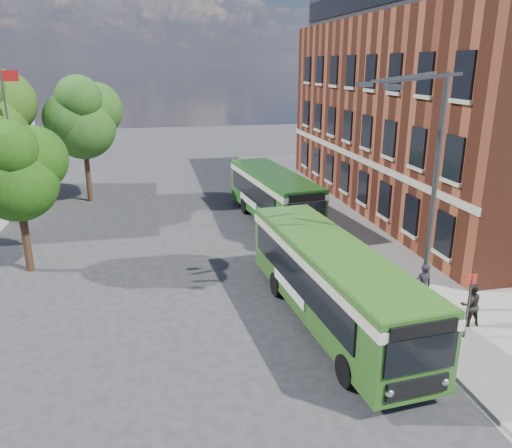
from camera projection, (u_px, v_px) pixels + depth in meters
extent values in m
plane|color=#29282B|center=(278.00, 302.00, 20.26)|extent=(120.00, 120.00, 0.00)
cube|color=gray|center=(361.00, 228.00, 29.06)|extent=(6.00, 48.00, 0.15)
cube|color=beige|center=(311.00, 233.00, 28.48)|extent=(0.12, 48.00, 0.01)
cube|color=maroon|center=(443.00, 116.00, 32.33)|extent=(12.00, 26.00, 12.00)
cube|color=beige|center=(353.00, 156.00, 31.89)|extent=(0.12, 26.00, 0.35)
cylinder|color=#3B3E41|center=(12.00, 150.00, 28.55)|extent=(0.10, 0.10, 9.00)
cube|color=#A21212|center=(10.00, 76.00, 27.38)|extent=(0.90, 0.02, 0.60)
cylinder|color=#3B3E41|center=(421.00, 309.00, 19.37)|extent=(0.44, 0.44, 0.30)
cylinder|color=#3B3E41|center=(433.00, 201.00, 18.03)|extent=(0.18, 0.18, 9.00)
cube|color=#3B3E41|center=(423.00, 78.00, 15.91)|extent=(2.58, 0.46, 0.37)
cube|color=#3B3E41|center=(404.00, 77.00, 17.03)|extent=(2.58, 0.46, 0.37)
cube|color=#3B3E41|center=(393.00, 87.00, 15.30)|extent=(0.55, 0.22, 0.16)
cube|color=#3B3E41|center=(364.00, 84.00, 17.31)|extent=(0.55, 0.22, 0.16)
cylinder|color=#3B3E41|center=(468.00, 309.00, 17.06)|extent=(0.08, 0.08, 2.50)
cube|color=red|center=(472.00, 279.00, 16.72)|extent=(0.35, 0.04, 0.35)
cube|color=#2E5F1E|center=(331.00, 278.00, 18.19)|extent=(3.43, 11.17, 2.45)
cube|color=#2E5F1E|center=(330.00, 310.00, 18.58)|extent=(3.47, 11.21, 0.14)
cube|color=black|center=(296.00, 276.00, 18.08)|extent=(0.86, 9.17, 1.10)
cube|color=black|center=(359.00, 268.00, 18.78)|extent=(0.86, 9.17, 1.10)
cube|color=beige|center=(332.00, 257.00, 17.94)|extent=(3.49, 11.23, 0.32)
cube|color=#2E5F1E|center=(333.00, 248.00, 17.83)|extent=(3.32, 11.06, 0.12)
cube|color=black|center=(421.00, 355.00, 13.10)|extent=(2.15, 0.26, 1.05)
cube|color=black|center=(424.00, 330.00, 12.86)|extent=(2.00, 0.25, 0.38)
cube|color=black|center=(418.00, 387.00, 13.40)|extent=(1.90, 0.24, 0.55)
sphere|color=silver|center=(389.00, 393.00, 13.18)|extent=(0.26, 0.26, 0.26)
sphere|color=silver|center=(444.00, 381.00, 13.65)|extent=(0.26, 0.26, 0.26)
cube|color=black|center=(281.00, 227.00, 23.16)|extent=(2.00, 0.25, 0.90)
cube|color=white|center=(288.00, 287.00, 18.94)|extent=(0.31, 3.19, 0.45)
cylinder|color=black|center=(346.00, 371.00, 14.89)|extent=(0.36, 1.02, 1.00)
cylinder|color=black|center=(414.00, 358.00, 15.53)|extent=(0.36, 1.02, 1.00)
cylinder|color=black|center=(277.00, 284.00, 20.72)|extent=(0.36, 1.02, 1.00)
cylinder|color=black|center=(328.00, 278.00, 21.36)|extent=(0.36, 1.02, 1.00)
cube|color=#1F6319|center=(273.00, 193.00, 30.20)|extent=(3.61, 10.03, 2.45)
cube|color=#1F6319|center=(273.00, 213.00, 30.59)|extent=(3.65, 10.07, 0.14)
cube|color=black|center=(252.00, 191.00, 30.05)|extent=(1.00, 7.96, 1.10)
cube|color=black|center=(291.00, 188.00, 30.82)|extent=(1.00, 7.96, 1.10)
cube|color=#F5ECCA|center=(274.00, 179.00, 29.95)|extent=(3.67, 10.09, 0.32)
cube|color=#1F6319|center=(274.00, 174.00, 29.84)|extent=(3.50, 9.91, 0.12)
cube|color=black|center=(307.00, 212.00, 25.70)|extent=(2.14, 0.33, 1.05)
cube|color=black|center=(307.00, 198.00, 25.46)|extent=(2.00, 0.31, 0.38)
cube|color=black|center=(306.00, 230.00, 25.99)|extent=(1.90, 0.30, 0.55)
sphere|color=silver|center=(291.00, 232.00, 25.76)|extent=(0.26, 0.26, 0.26)
sphere|color=silver|center=(321.00, 229.00, 26.27)|extent=(0.26, 0.26, 0.26)
cube|color=black|center=(249.00, 173.00, 34.59)|extent=(2.00, 0.31, 0.90)
cube|color=white|center=(248.00, 200.00, 30.91)|extent=(0.41, 3.18, 0.45)
cylinder|color=black|center=(273.00, 230.00, 27.44)|extent=(0.39, 1.03, 1.00)
cylinder|color=black|center=(312.00, 226.00, 28.14)|extent=(0.39, 1.03, 1.00)
cylinder|color=black|center=(245.00, 206.00, 32.14)|extent=(0.39, 1.03, 1.00)
cylinder|color=black|center=(279.00, 203.00, 32.84)|extent=(0.39, 1.03, 1.00)
imported|color=black|center=(423.00, 287.00, 19.08)|extent=(0.71, 0.47, 1.91)
imported|color=black|center=(470.00, 304.00, 17.98)|extent=(0.81, 0.64, 1.63)
cylinder|color=#342013|center=(26.00, 240.00, 22.94)|extent=(0.36, 0.36, 3.01)
sphere|color=#1D460E|center=(18.00, 182.00, 22.10)|extent=(3.56, 3.56, 3.56)
sphere|color=#1D460E|center=(34.00, 159.00, 22.47)|extent=(3.01, 3.01, 3.01)
sphere|color=#1D460E|center=(8.00, 149.00, 20.98)|extent=(2.46, 2.46, 2.46)
sphere|color=#2D4D15|center=(3.00, 103.00, 31.03)|extent=(4.06, 4.06, 4.06)
cylinder|color=#342013|center=(88.00, 175.00, 34.62)|extent=(0.36, 0.36, 3.67)
sphere|color=#254F18|center=(83.00, 127.00, 33.60)|extent=(4.34, 4.34, 4.34)
sphere|color=#254F18|center=(95.00, 109.00, 34.05)|extent=(3.67, 3.67, 3.67)
sphere|color=#254F18|center=(69.00, 118.00, 32.70)|extent=(3.34, 3.34, 3.34)
sphere|color=#254F18|center=(78.00, 98.00, 32.23)|extent=(3.00, 3.00, 3.00)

